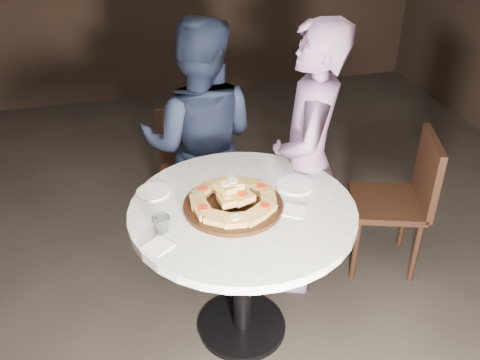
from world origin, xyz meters
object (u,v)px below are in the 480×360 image
object	(u,v)px
diner_teal	(307,164)
table	(242,233)
water_glass	(161,224)
diner_navy	(200,143)
chair_right	(403,194)
serving_board	(233,205)
focaccia_pile	(233,197)
chair_far	(188,150)

from	to	relation	value
diner_teal	table	bearing A→B (deg)	-30.33
water_glass	diner_navy	xyz separation A→B (m)	(0.36, 0.91, -0.09)
water_glass	diner_teal	xyz separation A→B (m)	(0.89, 0.44, -0.06)
chair_right	diner_navy	bearing A→B (deg)	-94.10
serving_board	focaccia_pile	size ratio (longest dim) A/B	1.12
focaccia_pile	chair_right	bearing A→B (deg)	14.54
diner_navy	serving_board	bearing A→B (deg)	108.16
diner_navy	diner_teal	world-z (taller)	diner_teal
table	water_glass	size ratio (longest dim) A/B	16.04
serving_board	diner_teal	bearing A→B (deg)	32.89
chair_right	diner_navy	distance (m)	1.31
table	serving_board	size ratio (longest dim) A/B	2.73
table	diner_navy	world-z (taller)	diner_navy
table	chair_right	size ratio (longest dim) A/B	1.46
focaccia_pile	diner_navy	distance (m)	0.81
chair_far	diner_teal	bearing A→B (deg)	126.59
chair_right	table	bearing A→B (deg)	-55.18
chair_far	serving_board	bearing A→B (deg)	96.66
chair_right	diner_teal	world-z (taller)	diner_teal
chair_far	diner_navy	xyz separation A→B (m)	(0.01, -0.44, 0.28)
serving_board	chair_far	world-z (taller)	chair_far
focaccia_pile	chair_far	distance (m)	1.30
focaccia_pile	water_glass	size ratio (longest dim) A/B	5.25
focaccia_pile	table	bearing A→B (deg)	-21.63
table	chair_far	xyz separation A→B (m)	(-0.06, 1.26, -0.17)
serving_board	focaccia_pile	distance (m)	0.05
table	diner_teal	distance (m)	0.61
water_glass	chair_right	bearing A→B (deg)	14.95
diner_teal	water_glass	bearing A→B (deg)	-40.35
serving_board	focaccia_pile	xyz separation A→B (m)	(-0.00, 0.00, 0.05)
chair_right	chair_far	bearing A→B (deg)	-109.39
focaccia_pile	chair_far	world-z (taller)	focaccia_pile
serving_board	focaccia_pile	world-z (taller)	focaccia_pile
serving_board	water_glass	world-z (taller)	water_glass
table	diner_navy	distance (m)	0.83
chair_right	diner_teal	size ratio (longest dim) A/B	0.56
focaccia_pile	water_glass	xyz separation A→B (m)	(-0.37, -0.11, -0.02)
chair_far	diner_teal	world-z (taller)	diner_teal
chair_far	water_glass	bearing A→B (deg)	81.23
serving_board	focaccia_pile	bearing A→B (deg)	118.53
serving_board	chair_right	size ratio (longest dim) A/B	0.54
water_glass	chair_far	bearing A→B (deg)	75.55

